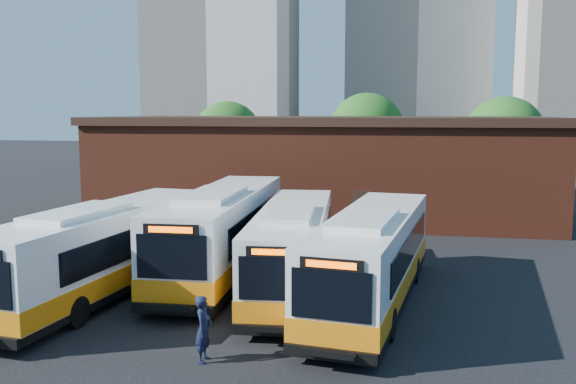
% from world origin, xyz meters
% --- Properties ---
extents(ground, '(220.00, 220.00, 0.00)m').
position_xyz_m(ground, '(0.00, 0.00, 0.00)').
color(ground, black).
extents(bus_west, '(3.94, 12.69, 3.41)m').
position_xyz_m(bus_west, '(-5.58, 0.73, 1.55)').
color(bus_west, white).
rests_on(bus_west, ground).
extents(bus_midwest, '(3.21, 13.41, 3.63)m').
position_xyz_m(bus_midwest, '(-2.18, 4.52, 1.65)').
color(bus_midwest, white).
rests_on(bus_midwest, ground).
extents(bus_mideast, '(3.44, 12.13, 3.26)m').
position_xyz_m(bus_mideast, '(1.12, 2.75, 1.48)').
color(bus_mideast, white).
rests_on(bus_mideast, ground).
extents(bus_east, '(4.08, 12.55, 3.37)m').
position_xyz_m(bus_east, '(4.17, 1.42, 1.53)').
color(bus_east, white).
rests_on(bus_east, ground).
extents(transit_worker, '(0.46, 0.68, 1.83)m').
position_xyz_m(transit_worker, '(-0.03, -4.52, 0.91)').
color(transit_worker, black).
rests_on(transit_worker, ground).
extents(depot_building, '(28.60, 12.60, 6.40)m').
position_xyz_m(depot_building, '(0.00, 20.00, 3.26)').
color(depot_building, maroon).
rests_on(depot_building, ground).
extents(tree_west, '(6.00, 6.00, 7.65)m').
position_xyz_m(tree_west, '(-10.00, 32.00, 4.64)').
color(tree_west, '#382314').
rests_on(tree_west, ground).
extents(tree_mid, '(6.56, 6.56, 8.36)m').
position_xyz_m(tree_mid, '(2.00, 34.00, 5.08)').
color(tree_mid, '#382314').
rests_on(tree_mid, ground).
extents(tree_east, '(6.24, 6.24, 7.96)m').
position_xyz_m(tree_east, '(13.00, 31.00, 4.83)').
color(tree_east, '#382314').
rests_on(tree_east, ground).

